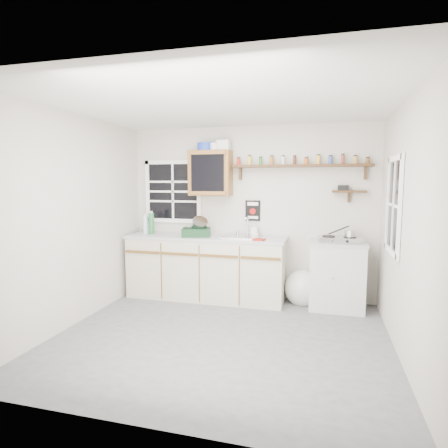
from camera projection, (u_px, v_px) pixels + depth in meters
The scene contains 18 objects.
room at pixel (221, 225), 3.97m from camera, with size 3.64×3.24×2.54m.
main_cabinet at pixel (206, 267), 5.46m from camera, with size 2.31×0.63×0.92m.
right_cabinet at pixel (337, 275), 5.01m from camera, with size 0.73×0.57×0.91m.
sink at pixel (242, 237), 5.27m from camera, with size 0.52×0.44×0.29m.
upper_cabinet at pixel (211, 173), 5.43m from camera, with size 0.60×0.32×0.65m.
upper_cabinet_clutter at pixel (212, 146), 5.38m from camera, with size 0.48×0.24×0.14m.
spice_shelf at pixel (300, 165), 5.16m from camera, with size 1.91×0.18×0.35m.
secondary_shelf at pixel (347, 191), 5.05m from camera, with size 0.45×0.16×0.24m.
warning_sign at pixel (253, 211), 5.48m from camera, with size 0.22×0.02×0.30m.
window_back at pixel (173, 192), 5.76m from camera, with size 0.93×0.03×0.98m.
window_right at pixel (394, 205), 4.02m from camera, with size 0.03×0.78×1.08m.
water_bottles at pixel (149, 224), 5.62m from camera, with size 0.19×0.09×0.34m.
dish_rack at pixel (197, 230), 5.36m from camera, with size 0.46×0.39×0.30m.
soap_bottle at pixel (255, 229), 5.39m from camera, with size 0.09×0.09×0.20m, color silver.
rag at pixel (259, 240), 5.00m from camera, with size 0.15×0.13×0.02m, color maroon.
hotplate at pixel (339, 239), 4.94m from camera, with size 0.57×0.34×0.08m.
saucepan at pixel (349, 234), 4.90m from camera, with size 0.35×0.21×0.15m.
trash_bag at pixel (303, 288), 5.23m from camera, with size 0.46×0.41×0.52m.
Camera 1 is at (1.04, -3.80, 1.71)m, focal length 30.00 mm.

